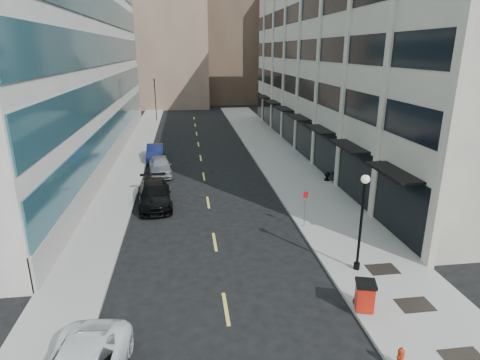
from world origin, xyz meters
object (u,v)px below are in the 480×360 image
object	(u,v)px
car_silver_sedan	(160,166)
trash_bin	(365,295)
urn_planter	(327,175)
car_black_pickup	(154,194)
sign_post	(305,203)
lamppost	(362,214)
fire_hydrant	(401,357)
traffic_signal	(154,81)
car_blue_sedan	(155,153)

from	to	relation	value
car_silver_sedan	trash_bin	distance (m)	21.91
urn_planter	car_black_pickup	bearing A→B (deg)	-166.46
car_silver_sedan	sign_post	size ratio (longest dim) A/B	1.95
lamppost	fire_hydrant	bearing A→B (deg)	-100.39
trash_bin	lamppost	xyz separation A→B (m)	(1.00, 3.00, 2.13)
car_silver_sedan	traffic_signal	bearing A→B (deg)	88.23
fire_hydrant	traffic_signal	bearing A→B (deg)	85.82
car_black_pickup	urn_planter	size ratio (longest dim) A/B	7.59
car_silver_sedan	car_blue_sedan	world-z (taller)	car_silver_sedan
trash_bin	car_black_pickup	bearing A→B (deg)	140.97
car_blue_sedan	lamppost	distance (m)	24.40
car_black_pickup	car_silver_sedan	world-z (taller)	car_silver_sedan
car_blue_sedan	lamppost	size ratio (longest dim) A/B	0.93
car_silver_sedan	car_blue_sedan	size ratio (longest dim) A/B	1.02
traffic_signal	car_silver_sedan	world-z (taller)	traffic_signal
car_blue_sedan	urn_planter	xyz separation A→B (m)	(13.87, -8.65, -0.16)
car_black_pickup	trash_bin	distance (m)	15.80
traffic_signal	sign_post	bearing A→B (deg)	-74.55
trash_bin	urn_planter	distance (m)	16.71
sign_post	traffic_signal	bearing A→B (deg)	122.75
car_silver_sedan	sign_post	bearing A→B (deg)	-59.64
car_blue_sedan	fire_hydrant	xyz separation A→B (m)	(9.57, -27.83, -0.23)
traffic_signal	car_silver_sedan	bearing A→B (deg)	-85.87
lamppost	sign_post	xyz separation A→B (m)	(-1.10, 4.93, -1.30)
traffic_signal	sign_post	distance (m)	40.74
car_black_pickup	car_blue_sedan	size ratio (longest dim) A/B	1.20
traffic_signal	trash_bin	xyz separation A→B (m)	(10.90, -47.00, -4.90)
lamppost	traffic_signal	bearing A→B (deg)	105.13
car_black_pickup	urn_planter	bearing A→B (deg)	7.82
traffic_signal	fire_hydrant	bearing A→B (deg)	-77.81
car_black_pickup	lamppost	bearing A→B (deg)	-50.77
car_blue_sedan	urn_planter	bearing A→B (deg)	-33.84
lamppost	urn_planter	bearing A→B (deg)	76.35
lamppost	urn_planter	xyz separation A→B (m)	(3.20, 13.18, -2.37)
car_silver_sedan	car_blue_sedan	distance (m)	4.88
sign_post	urn_planter	bearing A→B (deg)	79.75
lamppost	sign_post	distance (m)	5.22
sign_post	urn_planter	world-z (taller)	sign_post
trash_bin	urn_planter	xyz separation A→B (m)	(4.20, 16.17, -0.25)
trash_bin	lamppost	world-z (taller)	lamppost
trash_bin	lamppost	bearing A→B (deg)	87.86
car_silver_sedan	sign_post	xyz separation A→B (m)	(8.85, -12.07, 0.88)
traffic_signal	car_blue_sedan	bearing A→B (deg)	-86.83
car_silver_sedan	urn_planter	xyz separation A→B (m)	(13.15, -3.82, -0.20)
urn_planter	traffic_signal	bearing A→B (deg)	116.10
car_black_pickup	urn_planter	xyz separation A→B (m)	(13.18, 3.18, -0.19)
sign_post	lamppost	bearing A→B (deg)	-60.13
lamppost	sign_post	world-z (taller)	lamppost
urn_planter	sign_post	bearing A→B (deg)	-117.55
car_black_pickup	sign_post	distance (m)	10.26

